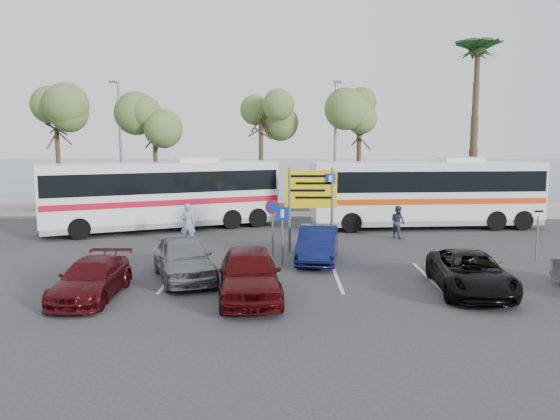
{
  "coord_description": "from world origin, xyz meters",
  "views": [
    {
      "loc": [
        -0.21,
        -19.59,
        4.84
      ],
      "look_at": [
        -0.3,
        3.0,
        1.84
      ],
      "focal_mm": 35.0,
      "sensor_mm": 36.0,
      "label": 1
    }
  ],
  "objects_px": {
    "coach_bus_left": "(163,197)",
    "car_maroon": "(91,279)",
    "street_lamp_right": "(335,142)",
    "car_blue": "(318,244)",
    "pedestrian_near": "(188,224)",
    "car_red": "(249,273)",
    "car_silver_a": "(184,258)",
    "direction_sign": "(311,196)",
    "street_lamp_left": "(120,142)",
    "coach_bus_right": "(425,195)",
    "pedestrian_far": "(398,222)",
    "suv_black": "(470,272)"
  },
  "relations": [
    {
      "from": "coach_bus_right",
      "to": "pedestrian_far",
      "type": "bearing_deg",
      "value": -124.27
    },
    {
      "from": "car_blue",
      "to": "pedestrian_near",
      "type": "relative_size",
      "value": 2.19
    },
    {
      "from": "coach_bus_right",
      "to": "car_blue",
      "type": "xyz_separation_m",
      "value": [
        -6.3,
        -8.09,
        -1.08
      ]
    },
    {
      "from": "coach_bus_left",
      "to": "car_silver_a",
      "type": "height_order",
      "value": "coach_bus_left"
    },
    {
      "from": "street_lamp_right",
      "to": "suv_black",
      "type": "height_order",
      "value": "street_lamp_right"
    },
    {
      "from": "pedestrian_far",
      "to": "car_silver_a",
      "type": "bearing_deg",
      "value": 98.34
    },
    {
      "from": "coach_bus_right",
      "to": "pedestrian_far",
      "type": "xyz_separation_m",
      "value": [
        -2.11,
        -3.09,
        -0.97
      ]
    },
    {
      "from": "suv_black",
      "to": "pedestrian_near",
      "type": "bearing_deg",
      "value": 147.9
    },
    {
      "from": "coach_bus_right",
      "to": "car_blue",
      "type": "height_order",
      "value": "coach_bus_right"
    },
    {
      "from": "direction_sign",
      "to": "coach_bus_left",
      "type": "height_order",
      "value": "coach_bus_left"
    },
    {
      "from": "car_silver_a",
      "to": "car_blue",
      "type": "distance_m",
      "value": 5.53
    },
    {
      "from": "car_silver_a",
      "to": "direction_sign",
      "type": "bearing_deg",
      "value": 24.33
    },
    {
      "from": "coach_bus_left",
      "to": "car_maroon",
      "type": "bearing_deg",
      "value": -87.69
    },
    {
      "from": "direction_sign",
      "to": "car_red",
      "type": "height_order",
      "value": "direction_sign"
    },
    {
      "from": "coach_bus_left",
      "to": "pedestrian_near",
      "type": "distance_m",
      "value": 4.67
    },
    {
      "from": "coach_bus_right",
      "to": "car_maroon",
      "type": "bearing_deg",
      "value": -135.89
    },
    {
      "from": "street_lamp_left",
      "to": "coach_bus_left",
      "type": "xyz_separation_m",
      "value": [
        3.5,
        -4.62,
        -2.84
      ]
    },
    {
      "from": "coach_bus_left",
      "to": "pedestrian_far",
      "type": "height_order",
      "value": "coach_bus_left"
    },
    {
      "from": "direction_sign",
      "to": "coach_bus_left",
      "type": "xyz_separation_m",
      "value": [
        -7.5,
        5.7,
        -0.67
      ]
    },
    {
      "from": "pedestrian_near",
      "to": "pedestrian_far",
      "type": "relative_size",
      "value": 1.2
    },
    {
      "from": "car_red",
      "to": "pedestrian_far",
      "type": "xyz_separation_m",
      "value": [
        6.59,
        10.0,
        0.02
      ]
    },
    {
      "from": "direction_sign",
      "to": "car_red",
      "type": "distance_m",
      "value": 7.24
    },
    {
      "from": "direction_sign",
      "to": "car_blue",
      "type": "bearing_deg",
      "value": -83.42
    },
    {
      "from": "street_lamp_right",
      "to": "direction_sign",
      "type": "bearing_deg",
      "value": -100.94
    },
    {
      "from": "pedestrian_far",
      "to": "suv_black",
      "type": "bearing_deg",
      "value": 149.66
    },
    {
      "from": "car_red",
      "to": "street_lamp_left",
      "type": "bearing_deg",
      "value": 112.01
    },
    {
      "from": "street_lamp_left",
      "to": "street_lamp_right",
      "type": "xyz_separation_m",
      "value": [
        13.0,
        0.0,
        0.0
      ]
    },
    {
      "from": "car_silver_a",
      "to": "car_red",
      "type": "height_order",
      "value": "car_red"
    },
    {
      "from": "street_lamp_left",
      "to": "pedestrian_far",
      "type": "bearing_deg",
      "value": -24.51
    },
    {
      "from": "car_blue",
      "to": "pedestrian_near",
      "type": "bearing_deg",
      "value": 157.64
    },
    {
      "from": "coach_bus_left",
      "to": "car_red",
      "type": "xyz_separation_m",
      "value": [
        5.3,
        -12.39,
        -0.99
      ]
    },
    {
      "from": "coach_bus_left",
      "to": "car_red",
      "type": "relative_size",
      "value": 2.68
    },
    {
      "from": "car_silver_a",
      "to": "suv_black",
      "type": "distance_m",
      "value": 9.46
    },
    {
      "from": "street_lamp_right",
      "to": "coach_bus_left",
      "type": "distance_m",
      "value": 10.94
    },
    {
      "from": "coach_bus_right",
      "to": "pedestrian_far",
      "type": "height_order",
      "value": "coach_bus_right"
    },
    {
      "from": "street_lamp_right",
      "to": "pedestrian_far",
      "type": "xyz_separation_m",
      "value": [
        2.39,
        -7.02,
        -3.8
      ]
    },
    {
      "from": "car_blue",
      "to": "pedestrian_near",
      "type": "distance_m",
      "value": 6.55
    },
    {
      "from": "street_lamp_right",
      "to": "car_red",
      "type": "relative_size",
      "value": 1.76
    },
    {
      "from": "street_lamp_left",
      "to": "car_red",
      "type": "distance_m",
      "value": 19.54
    },
    {
      "from": "car_red",
      "to": "coach_bus_right",
      "type": "bearing_deg",
      "value": 51.06
    },
    {
      "from": "street_lamp_left",
      "to": "car_maroon",
      "type": "distance_m",
      "value": 17.94
    },
    {
      "from": "car_silver_a",
      "to": "pedestrian_far",
      "type": "bearing_deg",
      "value": 21.07
    },
    {
      "from": "car_red",
      "to": "suv_black",
      "type": "distance_m",
      "value": 6.97
    },
    {
      "from": "street_lamp_left",
      "to": "pedestrian_far",
      "type": "distance_m",
      "value": 17.34
    },
    {
      "from": "coach_bus_left",
      "to": "car_maroon",
      "type": "height_order",
      "value": "coach_bus_left"
    },
    {
      "from": "street_lamp_right",
      "to": "pedestrian_far",
      "type": "height_order",
      "value": "street_lamp_right"
    },
    {
      "from": "street_lamp_left",
      "to": "coach_bus_left",
      "type": "distance_m",
      "value": 6.46
    },
    {
      "from": "car_silver_a",
      "to": "car_red",
      "type": "relative_size",
      "value": 0.96
    },
    {
      "from": "direction_sign",
      "to": "pedestrian_far",
      "type": "relative_size",
      "value": 2.25
    },
    {
      "from": "street_lamp_right",
      "to": "car_red",
      "type": "xyz_separation_m",
      "value": [
        -4.2,
        -17.02,
        -3.83
      ]
    }
  ]
}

